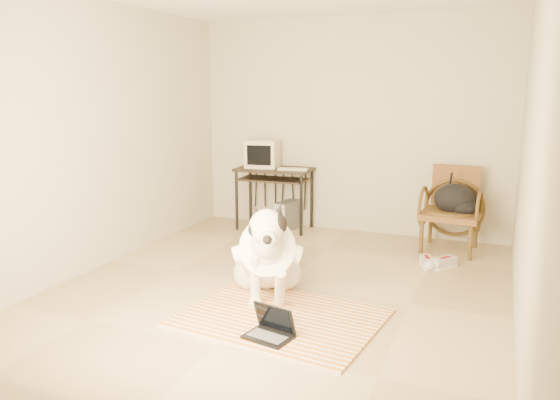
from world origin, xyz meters
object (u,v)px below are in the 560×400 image
Objects in this scene: backpack at (457,200)px; crt_monitor at (263,154)px; dog at (268,257)px; rattan_chair at (451,209)px; computer_desk at (274,177)px; laptop at (271,329)px; pc_tower at (288,215)px.

crt_monitor is at bearing 174.52° from backpack.
rattan_chair is (1.36, 2.13, 0.10)m from dog.
computer_desk is at bearing 111.44° from dog.
computer_desk is at bearing 112.32° from laptop.
dog is 2.66× the size of pc_tower.
crt_monitor is at bearing 169.72° from computer_desk.
backpack reaches higher than laptop.
crt_monitor reaches higher than pc_tower.
crt_monitor reaches higher than laptop.
dog is at bearing -124.73° from backpack.
crt_monitor is 2.51m from backpack.
rattan_chair reaches higher than computer_desk.
pc_tower is (0.18, 0.03, -0.51)m from computer_desk.
rattan_chair reaches higher than laptop.
dog is 2.36× the size of backpack.
rattan_chair is at bearing -3.94° from pc_tower.
rattan_chair is at bearing 57.51° from dog.
laptop is (0.35, -0.75, -0.30)m from dog.
laptop is 0.39× the size of computer_desk.
laptop is at bearing -109.36° from rattan_chair.
backpack is (1.42, 2.04, 0.23)m from dog.
dog is at bearing -122.49° from rattan_chair.
pc_tower is (0.35, -0.00, -0.80)m from crt_monitor.
rattan_chair is at bearing 122.58° from backpack.
crt_monitor is at bearing 176.52° from rattan_chair.
computer_desk is 2.05× the size of backpack.
dog is 2.59m from crt_monitor.
laptop is 0.90× the size of pc_tower.
backpack is at bearing -5.48° from crt_monitor.
laptop is 3.03m from backpack.
laptop is at bearing -67.68° from computer_desk.
crt_monitor is at bearing 179.19° from pc_tower.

